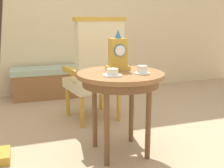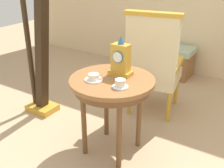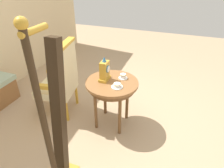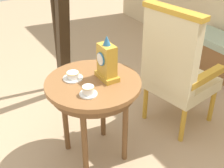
{
  "view_description": "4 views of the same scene",
  "coord_description": "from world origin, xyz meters",
  "px_view_note": "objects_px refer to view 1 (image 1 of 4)",
  "views": [
    {
      "loc": [
        -0.76,
        -2.07,
        1.12
      ],
      "look_at": [
        -0.02,
        0.1,
        0.58
      ],
      "focal_mm": 44.36,
      "sensor_mm": 36.0,
      "label": 1
    },
    {
      "loc": [
        1.12,
        -1.79,
        1.59
      ],
      "look_at": [
        -0.04,
        0.05,
        0.61
      ],
      "focal_mm": 44.79,
      "sensor_mm": 36.0,
      "label": 2
    },
    {
      "loc": [
        -2.14,
        -0.8,
        2.02
      ],
      "look_at": [
        -0.07,
        -0.05,
        0.71
      ],
      "focal_mm": 32.1,
      "sensor_mm": 36.0,
      "label": 3
    },
    {
      "loc": [
        1.7,
        -0.88,
        1.82
      ],
      "look_at": [
        0.04,
        0.13,
        0.65
      ],
      "focal_mm": 48.83,
      "sensor_mm": 36.0,
      "label": 4
    }
  ],
  "objects_px": {
    "teacup_right": "(142,70)",
    "mantel_clock": "(118,54)",
    "armchair": "(96,69)",
    "side_table": "(120,82)",
    "teacup_left": "(112,73)",
    "window_bench": "(47,82)"
  },
  "relations": [
    {
      "from": "teacup_left",
      "to": "mantel_clock",
      "type": "distance_m",
      "value": 0.27
    },
    {
      "from": "side_table",
      "to": "teacup_left",
      "type": "xyz_separation_m",
      "value": [
        -0.11,
        -0.11,
        0.11
      ]
    },
    {
      "from": "side_table",
      "to": "teacup_right",
      "type": "bearing_deg",
      "value": -37.86
    },
    {
      "from": "side_table",
      "to": "armchair",
      "type": "distance_m",
      "value": 0.8
    },
    {
      "from": "teacup_left",
      "to": "mantel_clock",
      "type": "bearing_deg",
      "value": 60.6
    },
    {
      "from": "mantel_clock",
      "to": "window_bench",
      "type": "xyz_separation_m",
      "value": [
        -0.42,
        1.86,
        -0.61
      ]
    },
    {
      "from": "teacup_right",
      "to": "side_table",
      "type": "bearing_deg",
      "value": 142.14
    },
    {
      "from": "teacup_right",
      "to": "armchair",
      "type": "relative_size",
      "value": 0.11
    },
    {
      "from": "teacup_left",
      "to": "mantel_clock",
      "type": "relative_size",
      "value": 0.44
    },
    {
      "from": "teacup_right",
      "to": "window_bench",
      "type": "xyz_separation_m",
      "value": [
        -0.54,
        2.08,
        -0.51
      ]
    },
    {
      "from": "teacup_left",
      "to": "window_bench",
      "type": "relative_size",
      "value": 0.15
    },
    {
      "from": "side_table",
      "to": "window_bench",
      "type": "distance_m",
      "value": 2.05
    },
    {
      "from": "teacup_left",
      "to": "armchair",
      "type": "bearing_deg",
      "value": 82.55
    },
    {
      "from": "armchair",
      "to": "window_bench",
      "type": "distance_m",
      "value": 1.3
    },
    {
      "from": "window_bench",
      "to": "armchair",
      "type": "bearing_deg",
      "value": -70.63
    },
    {
      "from": "teacup_right",
      "to": "mantel_clock",
      "type": "distance_m",
      "value": 0.27
    },
    {
      "from": "teacup_right",
      "to": "window_bench",
      "type": "relative_size",
      "value": 0.12
    },
    {
      "from": "mantel_clock",
      "to": "armchair",
      "type": "relative_size",
      "value": 0.29
    },
    {
      "from": "armchair",
      "to": "window_bench",
      "type": "relative_size",
      "value": 1.14
    },
    {
      "from": "teacup_left",
      "to": "window_bench",
      "type": "height_order",
      "value": "teacup_left"
    },
    {
      "from": "teacup_left",
      "to": "mantel_clock",
      "type": "height_order",
      "value": "mantel_clock"
    },
    {
      "from": "teacup_right",
      "to": "window_bench",
      "type": "height_order",
      "value": "teacup_right"
    }
  ]
}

